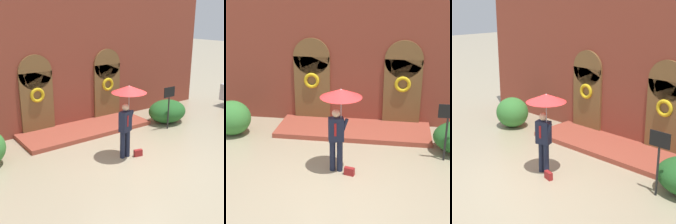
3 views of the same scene
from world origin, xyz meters
TOP-DOWN VIEW (x-y plane):
  - ground_plane at (0.00, 0.00)m, footprint 80.00×80.00m
  - building_facade at (-0.00, 4.15)m, footprint 14.00×2.30m
  - person_with_umbrella at (-0.06, 0.34)m, footprint 1.10×1.10m
  - handbag at (0.23, 0.14)m, footprint 0.30×0.19m
  - sign_post at (2.85, 1.41)m, footprint 0.56×0.06m
  - shrub_right at (3.41, 2.02)m, footprint 1.70×1.39m

SIDE VIEW (x-z plane):
  - ground_plane at x=0.00m, z-range 0.00..0.00m
  - handbag at x=0.23m, z-range 0.00..0.22m
  - shrub_right at x=3.41m, z-range 0.00..0.96m
  - sign_post at x=2.85m, z-range 0.30..2.02m
  - person_with_umbrella at x=-0.06m, z-range 0.73..3.09m
  - building_facade at x=0.00m, z-range -0.12..5.48m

